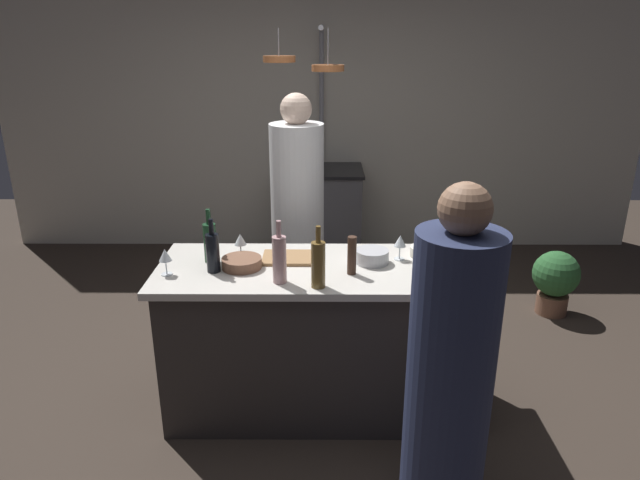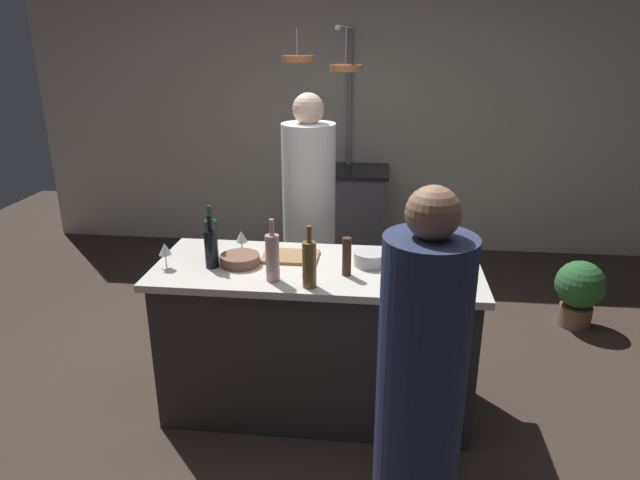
% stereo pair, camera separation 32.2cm
% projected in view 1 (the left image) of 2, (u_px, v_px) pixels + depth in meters
% --- Properties ---
extents(ground_plane, '(9.00, 9.00, 0.00)m').
position_uv_depth(ground_plane, '(320.00, 403.00, 3.42)').
color(ground_plane, '#382D26').
extents(back_wall, '(6.40, 0.16, 2.60)m').
position_uv_depth(back_wall, '(322.00, 120.00, 5.66)').
color(back_wall, beige).
rests_on(back_wall, ground_plane).
extents(kitchen_island, '(1.80, 0.72, 0.90)m').
position_uv_depth(kitchen_island, '(320.00, 337.00, 3.27)').
color(kitchen_island, '#332D2B').
rests_on(kitchen_island, ground_plane).
extents(stove_range, '(0.80, 0.64, 0.89)m').
position_uv_depth(stove_range, '(321.00, 213.00, 5.57)').
color(stove_range, '#47474C').
rests_on(stove_range, ground_plane).
extents(chef, '(0.37, 0.37, 1.75)m').
position_uv_depth(chef, '(298.00, 229.00, 4.00)').
color(chef, white).
rests_on(chef, ground_plane).
extents(bar_stool_right, '(0.28, 0.28, 0.68)m').
position_uv_depth(bar_stool_right, '(437.00, 417.00, 2.71)').
color(bar_stool_right, '#4C4C51').
rests_on(bar_stool_right, ground_plane).
extents(guest_right, '(0.34, 0.34, 1.62)m').
position_uv_depth(guest_right, '(448.00, 394.00, 2.25)').
color(guest_right, '#262D4C').
rests_on(guest_right, ground_plane).
extents(overhead_pot_rack, '(0.59, 1.53, 2.17)m').
position_uv_depth(overhead_pot_rack, '(315.00, 94.00, 4.71)').
color(overhead_pot_rack, gray).
rests_on(overhead_pot_rack, ground_plane).
extents(potted_plant, '(0.36, 0.36, 0.52)m').
position_uv_depth(potted_plant, '(555.00, 279.00, 4.44)').
color(potted_plant, brown).
rests_on(potted_plant, ground_plane).
extents(cutting_board, '(0.32, 0.22, 0.02)m').
position_uv_depth(cutting_board, '(291.00, 258.00, 3.21)').
color(cutting_board, '#997047').
rests_on(cutting_board, kitchen_island).
extents(pepper_mill, '(0.05, 0.05, 0.21)m').
position_uv_depth(pepper_mill, '(352.00, 255.00, 2.98)').
color(pepper_mill, '#382319').
rests_on(pepper_mill, kitchen_island).
extents(wine_bottle_rose, '(0.07, 0.07, 0.33)m').
position_uv_depth(wine_bottle_rose, '(279.00, 258.00, 2.87)').
color(wine_bottle_rose, '#B78C8E').
rests_on(wine_bottle_rose, kitchen_island).
extents(wine_bottle_amber, '(0.07, 0.07, 0.32)m').
position_uv_depth(wine_bottle_amber, '(318.00, 264.00, 2.82)').
color(wine_bottle_amber, brown).
rests_on(wine_bottle_amber, kitchen_island).
extents(wine_bottle_green, '(0.07, 0.07, 0.31)m').
position_uv_depth(wine_bottle_green, '(210.00, 242.00, 3.14)').
color(wine_bottle_green, '#193D23').
rests_on(wine_bottle_green, kitchen_island).
extents(wine_bottle_red, '(0.07, 0.07, 0.33)m').
position_uv_depth(wine_bottle_red, '(438.00, 254.00, 2.94)').
color(wine_bottle_red, '#143319').
rests_on(wine_bottle_red, kitchen_island).
extents(wine_bottle_dark, '(0.07, 0.07, 0.30)m').
position_uv_depth(wine_bottle_dark, '(213.00, 252.00, 3.01)').
color(wine_bottle_dark, black).
rests_on(wine_bottle_dark, kitchen_island).
extents(wine_glass_near_right_guest, '(0.07, 0.07, 0.15)m').
position_uv_depth(wine_glass_near_right_guest, '(400.00, 242.00, 3.18)').
color(wine_glass_near_right_guest, silver).
rests_on(wine_glass_near_right_guest, kitchen_island).
extents(wine_glass_by_chef, '(0.07, 0.07, 0.15)m').
position_uv_depth(wine_glass_by_chef, '(165.00, 256.00, 2.97)').
color(wine_glass_by_chef, silver).
rests_on(wine_glass_by_chef, kitchen_island).
extents(wine_glass_near_left_guest, '(0.07, 0.07, 0.15)m').
position_uv_depth(wine_glass_near_left_guest, '(240.00, 241.00, 3.20)').
color(wine_glass_near_left_guest, silver).
rests_on(wine_glass_near_left_guest, kitchen_island).
extents(mixing_bowl_steel, '(0.19, 0.19, 0.08)m').
position_uv_depth(mixing_bowl_steel, '(372.00, 256.00, 3.15)').
color(mixing_bowl_steel, '#B7B7BC').
rests_on(mixing_bowl_steel, kitchen_island).
extents(mixing_bowl_ceramic, '(0.15, 0.15, 0.06)m').
position_uv_depth(mixing_bowl_ceramic, '(423.00, 252.00, 3.25)').
color(mixing_bowl_ceramic, silver).
rests_on(mixing_bowl_ceramic, kitchen_island).
extents(mixing_bowl_wooden, '(0.22, 0.22, 0.06)m').
position_uv_depth(mixing_bowl_wooden, '(242.00, 263.00, 3.09)').
color(mixing_bowl_wooden, brown).
rests_on(mixing_bowl_wooden, kitchen_island).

